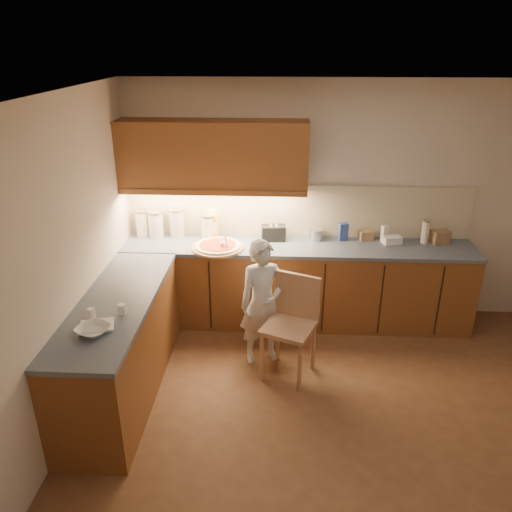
# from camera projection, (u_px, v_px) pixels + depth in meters

# --- Properties ---
(room) EXTENTS (4.54, 4.50, 2.62)m
(room) POSITION_uv_depth(u_px,v_px,m) (362.00, 238.00, 3.46)
(room) COLOR brown
(room) RESTS_ON ground
(l_counter) EXTENTS (3.77, 2.62, 0.92)m
(l_counter) POSITION_uv_depth(u_px,v_px,m) (244.00, 302.00, 5.13)
(l_counter) COLOR brown
(l_counter) RESTS_ON ground
(backsplash) EXTENTS (3.75, 0.02, 0.58)m
(backsplash) POSITION_uv_depth(u_px,v_px,m) (298.00, 211.00, 5.48)
(backsplash) COLOR beige
(backsplash) RESTS_ON l_counter
(upper_cabinets) EXTENTS (1.95, 0.36, 0.73)m
(upper_cabinets) POSITION_uv_depth(u_px,v_px,m) (213.00, 155.00, 5.12)
(upper_cabinets) COLOR brown
(upper_cabinets) RESTS_ON ground
(pizza_on_board) EXTENTS (0.55, 0.55, 0.22)m
(pizza_on_board) POSITION_uv_depth(u_px,v_px,m) (218.00, 247.00, 5.23)
(pizza_on_board) COLOR tan
(pizza_on_board) RESTS_ON l_counter
(child) EXTENTS (0.54, 0.44, 1.26)m
(child) POSITION_uv_depth(u_px,v_px,m) (263.00, 303.00, 4.77)
(child) COLOR silver
(child) RESTS_ON ground
(wooden_chair) EXTENTS (0.57, 0.57, 0.97)m
(wooden_chair) POSITION_uv_depth(u_px,v_px,m) (292.00, 319.00, 4.62)
(wooden_chair) COLOR tan
(wooden_chair) RESTS_ON ground
(mixing_bowl) EXTENTS (0.32, 0.32, 0.06)m
(mixing_bowl) POSITION_uv_depth(u_px,v_px,m) (93.00, 330.00, 3.72)
(mixing_bowl) COLOR silver
(mixing_bowl) RESTS_ON l_counter
(canister_a) EXTENTS (0.15, 0.15, 0.30)m
(canister_a) POSITION_uv_depth(u_px,v_px,m) (142.00, 223.00, 5.52)
(canister_a) COLOR silver
(canister_a) RESTS_ON l_counter
(canister_b) EXTENTS (0.17, 0.17, 0.30)m
(canister_b) POSITION_uv_depth(u_px,v_px,m) (156.00, 224.00, 5.49)
(canister_b) COLOR beige
(canister_b) RESTS_ON l_counter
(canister_c) EXTENTS (0.17, 0.17, 0.32)m
(canister_c) POSITION_uv_depth(u_px,v_px,m) (177.00, 222.00, 5.51)
(canister_c) COLOR beige
(canister_c) RESTS_ON l_counter
(canister_d) EXTENTS (0.17, 0.17, 0.27)m
(canister_d) POSITION_uv_depth(u_px,v_px,m) (208.00, 226.00, 5.48)
(canister_d) COLOR silver
(canister_d) RESTS_ON l_counter
(oil_jug) EXTENTS (0.13, 0.10, 0.33)m
(oil_jug) POSITION_uv_depth(u_px,v_px,m) (213.00, 225.00, 5.46)
(oil_jug) COLOR gold
(oil_jug) RESTS_ON l_counter
(toaster) EXTENTS (0.27, 0.17, 0.17)m
(toaster) POSITION_uv_depth(u_px,v_px,m) (274.00, 233.00, 5.44)
(toaster) COLOR black
(toaster) RESTS_ON l_counter
(steel_pot) EXTENTS (0.16, 0.16, 0.13)m
(steel_pot) POSITION_uv_depth(u_px,v_px,m) (316.00, 234.00, 5.45)
(steel_pot) COLOR silver
(steel_pot) RESTS_ON l_counter
(blue_box) EXTENTS (0.11, 0.09, 0.19)m
(blue_box) POSITION_uv_depth(u_px,v_px,m) (343.00, 232.00, 5.43)
(blue_box) COLOR #304790
(blue_box) RESTS_ON l_counter
(card_box_a) EXTENTS (0.17, 0.13, 0.11)m
(card_box_a) POSITION_uv_depth(u_px,v_px,m) (366.00, 235.00, 5.45)
(card_box_a) COLOR #A58459
(card_box_a) RESTS_ON l_counter
(white_bottle) EXTENTS (0.08, 0.08, 0.18)m
(white_bottle) POSITION_uv_depth(u_px,v_px,m) (384.00, 233.00, 5.40)
(white_bottle) COLOR silver
(white_bottle) RESTS_ON l_counter
(flat_pack) EXTENTS (0.22, 0.18, 0.08)m
(flat_pack) POSITION_uv_depth(u_px,v_px,m) (391.00, 240.00, 5.37)
(flat_pack) COLOR white
(flat_pack) RESTS_ON l_counter
(tall_jar) EXTENTS (0.08, 0.08, 0.26)m
(tall_jar) POSITION_uv_depth(u_px,v_px,m) (425.00, 231.00, 5.34)
(tall_jar) COLOR white
(tall_jar) RESTS_ON l_counter
(card_box_b) EXTENTS (0.21, 0.18, 0.14)m
(card_box_b) POSITION_uv_depth(u_px,v_px,m) (440.00, 237.00, 5.36)
(card_box_b) COLOR #967251
(card_box_b) RESTS_ON l_counter
(dough_cloth) EXTENTS (0.29, 0.26, 0.02)m
(dough_cloth) POSITION_uv_depth(u_px,v_px,m) (97.00, 326.00, 3.81)
(dough_cloth) COLOR white
(dough_cloth) RESTS_ON l_counter
(spice_jar_a) EXTENTS (0.06, 0.06, 0.08)m
(spice_jar_a) POSITION_uv_depth(u_px,v_px,m) (91.00, 313.00, 3.94)
(spice_jar_a) COLOR silver
(spice_jar_a) RESTS_ON l_counter
(spice_jar_b) EXTENTS (0.08, 0.08, 0.08)m
(spice_jar_b) POSITION_uv_depth(u_px,v_px,m) (122.00, 309.00, 3.99)
(spice_jar_b) COLOR white
(spice_jar_b) RESTS_ON l_counter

